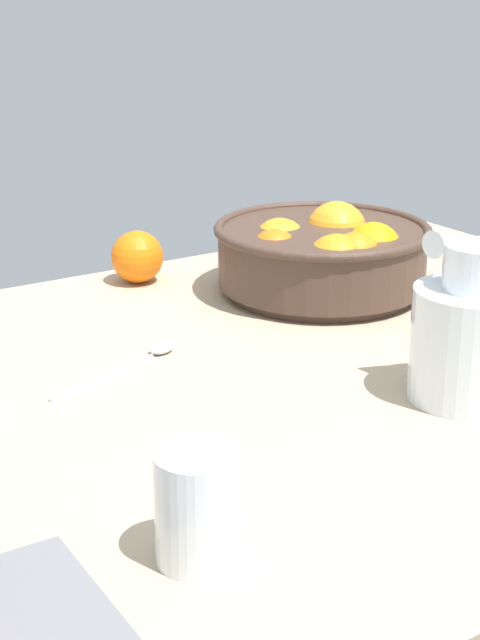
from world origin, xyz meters
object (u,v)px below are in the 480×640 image
loose_orange_2 (137,257)px  spoon (133,361)px  juice_pitcher (472,345)px  fruit_bowl (323,254)px  juice_glass (199,512)px

loose_orange_2 → spoon: loose_orange_2 is taller
juice_pitcher → loose_orange_2: size_ratio=2.31×
fruit_bowl → juice_glass: size_ratio=3.33×
juice_pitcher → loose_orange_2: (-10.03, 51.78, -2.04)cm
loose_orange_2 → spoon: size_ratio=0.40×
juice_pitcher → fruit_bowl: bearing=76.6°
loose_orange_2 → spoon: (-14.05, -26.30, -3.12)cm
fruit_bowl → loose_orange_2: 25.21cm
juice_pitcher → loose_orange_2: 52.78cm
loose_orange_2 → juice_pitcher: bearing=-79.0°
fruit_bowl → juice_glass: 63.02cm
juice_glass → spoon: size_ratio=0.48×
loose_orange_2 → juice_glass: bearing=-113.3°
fruit_bowl → juice_pitcher: size_ratio=1.72×
fruit_bowl → spoon: 33.86cm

